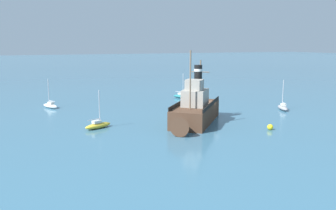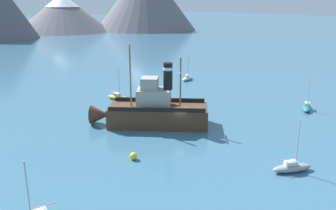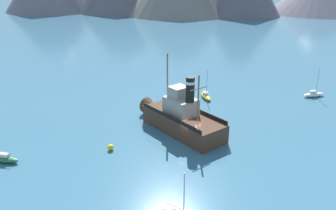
% 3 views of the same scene
% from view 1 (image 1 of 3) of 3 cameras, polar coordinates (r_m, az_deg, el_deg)
% --- Properties ---
extents(ground_plane, '(600.00, 600.00, 0.00)m').
position_cam_1_polar(ground_plane, '(51.64, 6.54, -2.19)').
color(ground_plane, '#38667F').
extents(old_tugboat, '(12.90, 12.21, 9.90)m').
position_cam_1_polar(old_tugboat, '(48.29, 4.31, -0.79)').
color(old_tugboat, '#4C3323').
rests_on(old_tugboat, ground).
extents(sailboat_white, '(3.92, 2.55, 4.90)m').
position_cam_1_polar(sailboat_white, '(62.87, -18.35, -0.07)').
color(sailboat_white, white).
rests_on(sailboat_white, ground).
extents(sailboat_teal, '(3.84, 2.86, 4.90)m').
position_cam_1_polar(sailboat_teal, '(70.29, 2.21, 1.45)').
color(sailboat_teal, '#23757A').
rests_on(sailboat_teal, ground).
extents(sailboat_yellow, '(2.43, 3.94, 4.90)m').
position_cam_1_polar(sailboat_yellow, '(46.36, -11.17, -3.18)').
color(sailboat_yellow, gold).
rests_on(sailboat_yellow, ground).
extents(sailboat_grey, '(3.91, 2.61, 4.90)m').
position_cam_1_polar(sailboat_grey, '(60.90, 17.93, -0.35)').
color(sailboat_grey, gray).
rests_on(sailboat_grey, ground).
extents(mooring_buoy, '(0.73, 0.73, 0.73)m').
position_cam_1_polar(mooring_buoy, '(46.52, 16.07, -3.41)').
color(mooring_buoy, yellow).
rests_on(mooring_buoy, ground).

